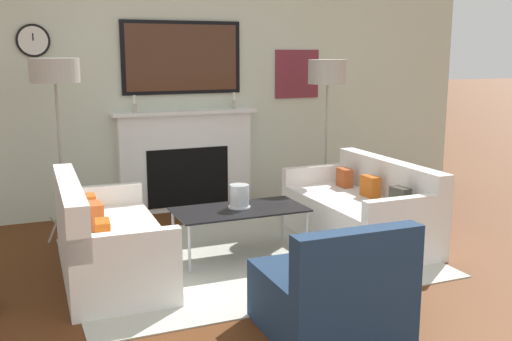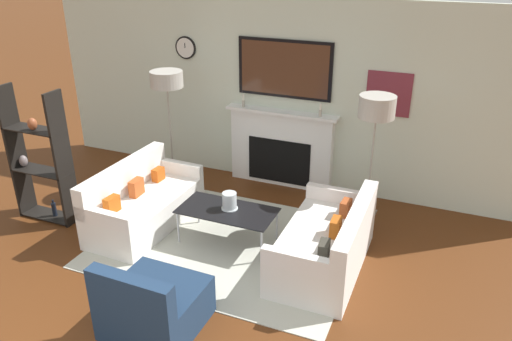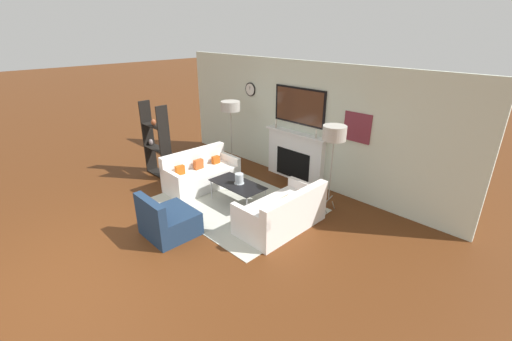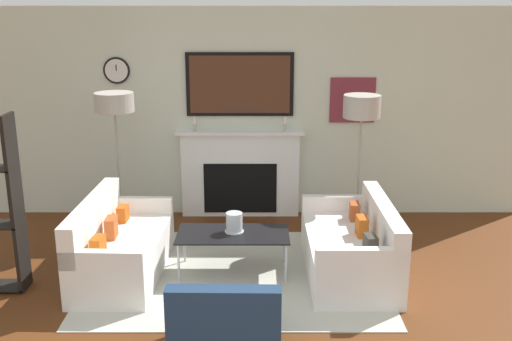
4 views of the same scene
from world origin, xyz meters
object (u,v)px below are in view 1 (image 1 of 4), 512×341
(couch_right, at_px, (362,213))
(armchair, at_px, (332,296))
(couch_left, at_px, (105,243))
(hurricane_candle, at_px, (239,198))
(floor_lamp_right, at_px, (328,74))
(coffee_table, at_px, (240,212))
(floor_lamp_left, at_px, (55,73))

(couch_right, distance_m, armchair, 2.00)
(couch_left, height_order, hurricane_candle, couch_left)
(floor_lamp_right, bearing_deg, couch_right, -101.34)
(couch_right, height_order, armchair, armchair)
(couch_left, distance_m, coffee_table, 1.19)
(couch_right, height_order, floor_lamp_right, floor_lamp_right)
(couch_left, bearing_deg, floor_lamp_right, 22.91)
(armchair, bearing_deg, hurricane_candle, 89.86)
(couch_right, xyz_separation_m, floor_lamp_left, (-2.64, 1.12, 1.32))
(hurricane_candle, height_order, floor_lamp_left, floor_lamp_left)
(couch_left, relative_size, armchair, 1.95)
(armchair, distance_m, hurricane_candle, 1.68)
(armchair, xyz_separation_m, floor_lamp_right, (1.45, 2.69, 1.30))
(armchair, bearing_deg, floor_lamp_left, 117.59)
(coffee_table, height_order, floor_lamp_left, floor_lamp_left)
(floor_lamp_left, distance_m, floor_lamp_right, 2.86)
(couch_right, relative_size, floor_lamp_right, 0.94)
(armchair, distance_m, floor_lamp_right, 3.32)
(armchair, distance_m, coffee_table, 1.63)
(coffee_table, bearing_deg, floor_lamp_right, 36.16)
(couch_right, relative_size, hurricane_candle, 7.74)
(couch_left, xyz_separation_m, coffee_table, (1.18, 0.05, 0.12))
(hurricane_candle, bearing_deg, floor_lamp_right, 35.34)
(hurricane_candle, bearing_deg, armchair, -90.14)
(couch_left, bearing_deg, hurricane_candle, 4.26)
(armchair, height_order, coffee_table, armchair)
(hurricane_candle, distance_m, floor_lamp_left, 2.05)
(coffee_table, relative_size, floor_lamp_right, 0.67)
(armchair, relative_size, floor_lamp_right, 0.49)
(couch_left, relative_size, hurricane_candle, 7.92)
(couch_left, height_order, floor_lamp_right, floor_lamp_right)
(couch_right, bearing_deg, floor_lamp_right, 78.66)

